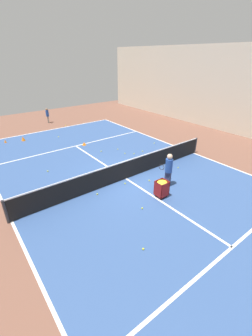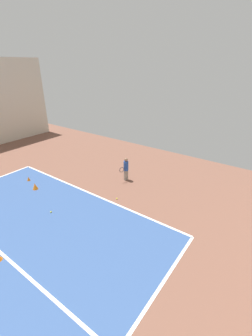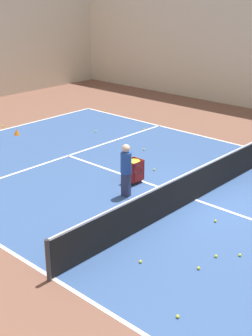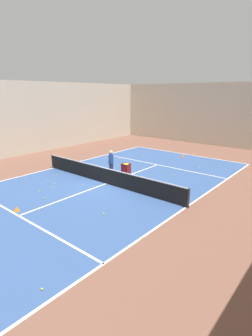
% 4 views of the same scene
% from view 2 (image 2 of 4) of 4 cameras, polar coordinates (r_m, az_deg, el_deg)
% --- Properties ---
extents(line_baseline_near, '(10.55, 0.10, 0.00)m').
position_cam_2_polar(line_baseline_near, '(11.29, -9.24, -6.25)').
color(line_baseline_near, white).
rests_on(line_baseline_near, ground).
extents(player_near_baseline, '(0.33, 0.61, 1.30)m').
position_cam_2_polar(player_near_baseline, '(12.01, -0.04, 0.11)').
color(player_near_baseline, gray).
rests_on(player_near_baseline, ground).
extents(training_cone_0, '(0.17, 0.17, 0.23)m').
position_cam_2_polar(training_cone_0, '(13.32, -23.52, -2.49)').
color(training_cone_0, orange).
rests_on(training_cone_0, ground).
extents(training_cone_1, '(0.27, 0.27, 0.33)m').
position_cam_2_polar(training_cone_1, '(12.28, -22.10, -4.32)').
color(training_cone_1, orange).
rests_on(training_cone_1, ground).
extents(tennis_ball_7, '(0.07, 0.07, 0.07)m').
position_cam_2_polar(tennis_ball_7, '(10.31, -18.54, -10.51)').
color(tennis_ball_7, yellow).
rests_on(tennis_ball_7, ground).
extents(tennis_ball_19, '(0.07, 0.07, 0.07)m').
position_cam_2_polar(tennis_ball_19, '(10.66, -2.36, -7.76)').
color(tennis_ball_19, yellow).
rests_on(tennis_ball_19, ground).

